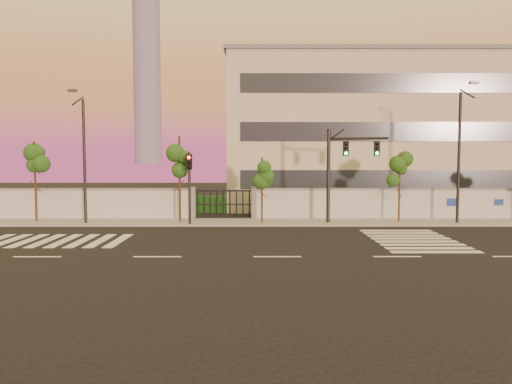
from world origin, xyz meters
TOP-DOWN VIEW (x-y plane):
  - ground at (0.00, 0.00)m, footprint 120.00×120.00m
  - sidewalk at (0.00, 10.50)m, footprint 60.00×3.00m
  - perimeter_wall at (0.10, 12.00)m, footprint 60.00×0.36m
  - hedge_row at (1.17, 14.74)m, footprint 41.00×4.25m
  - institutional_building at (9.00, 21.99)m, footprint 24.40×12.40m
  - distant_skyscraper at (-65.00, 280.00)m, footprint 16.00×16.00m
  - road_markings at (-1.58, 3.76)m, footprint 57.00×7.62m
  - street_tree_b at (-14.60, 10.53)m, footprint 1.54×1.23m
  - street_tree_c at (-5.59, 10.45)m, footprint 1.61×1.28m
  - street_tree_d at (-0.48, 10.07)m, footprint 1.50×1.19m
  - street_tree_e at (8.05, 10.28)m, footprint 1.44×1.15m
  - traffic_signal_main at (4.29, 9.83)m, footprint 3.63×1.23m
  - traffic_signal_secondary at (-4.84, 9.12)m, footprint 0.35×0.34m
  - streetlight_west at (-11.24, 9.49)m, footprint 0.48×1.92m
  - streetlight_east at (11.47, 9.61)m, footprint 0.50×2.03m

SIDE VIEW (x-z plane):
  - ground at x=0.00m, z-range 0.00..0.00m
  - road_markings at x=-1.58m, z-range 0.00..0.02m
  - sidewalk at x=0.00m, z-range 0.00..0.15m
  - hedge_row at x=1.17m, z-range -0.08..1.72m
  - perimeter_wall at x=0.10m, z-range -0.03..2.17m
  - traffic_signal_secondary at x=-4.84m, z-range 0.60..5.04m
  - street_tree_d at x=-0.48m, z-range 0.98..5.12m
  - street_tree_e at x=8.05m, z-range 1.04..5.42m
  - traffic_signal_main at x=4.29m, z-range 0.77..6.61m
  - street_tree_b at x=-14.60m, z-range 1.21..6.32m
  - street_tree_c at x=-5.59m, z-range 1.28..6.73m
  - streetlight_west at x=-11.24m, z-range 0.32..8.29m
  - streetlight_east at x=11.47m, z-range 0.34..8.77m
  - institutional_building at x=9.00m, z-range 0.03..12.28m
  - distant_skyscraper at x=-65.00m, z-range 2.98..120.98m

